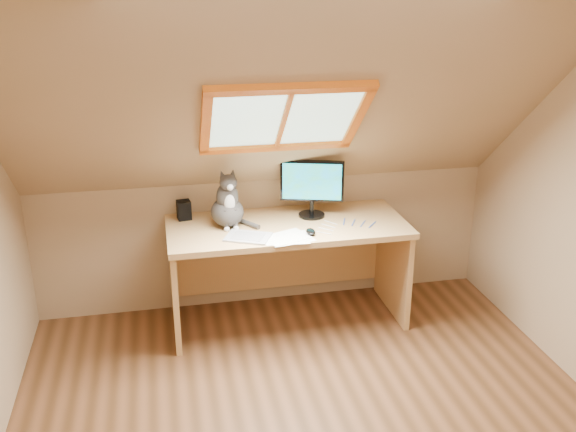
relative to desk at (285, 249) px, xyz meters
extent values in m
cube|color=tan|center=(-0.09, 0.30, -0.05)|extent=(3.50, 0.02, 1.00)
cube|color=tan|center=(-0.09, -0.48, 1.15)|extent=(3.50, 1.56, 1.41)
cube|color=#B2E0CC|center=(-0.09, -0.40, 1.08)|extent=(0.90, 0.53, 0.48)
cube|color=orange|center=(-0.09, -0.40, 1.08)|extent=(1.02, 0.64, 0.59)
cube|color=tan|center=(0.00, -0.07, 0.21)|extent=(1.71, 0.75, 0.04)
cube|color=tan|center=(-0.83, -0.07, -0.18)|extent=(0.04, 0.67, 0.74)
cube|color=tan|center=(0.83, -0.07, -0.18)|extent=(0.04, 0.67, 0.74)
cube|color=tan|center=(0.00, 0.27, -0.18)|extent=(1.61, 0.03, 0.52)
cylinder|color=black|center=(0.21, 0.04, 0.24)|extent=(0.19, 0.19, 0.02)
cylinder|color=black|center=(0.21, 0.04, 0.30)|extent=(0.03, 0.03, 0.11)
cube|color=black|center=(0.21, 0.04, 0.51)|extent=(0.45, 0.17, 0.30)
cube|color=blue|center=(0.20, 0.02, 0.51)|extent=(0.41, 0.13, 0.27)
ellipsoid|color=#413D3A|center=(-0.42, -0.01, 0.33)|extent=(0.26, 0.31, 0.20)
ellipsoid|color=#413D3A|center=(-0.42, -0.03, 0.45)|extent=(0.17, 0.17, 0.22)
ellipsoid|color=silver|center=(-0.41, -0.09, 0.43)|extent=(0.08, 0.05, 0.13)
ellipsoid|color=#413D3A|center=(-0.41, -0.08, 0.57)|extent=(0.13, 0.12, 0.11)
sphere|color=silver|center=(-0.41, -0.13, 0.55)|extent=(0.04, 0.04, 0.04)
cone|color=#413D3A|center=(-0.45, -0.06, 0.63)|extent=(0.06, 0.06, 0.07)
cone|color=#413D3A|center=(-0.38, -0.05, 0.63)|extent=(0.06, 0.06, 0.07)
cube|color=black|center=(-0.72, 0.18, 0.30)|extent=(0.11, 0.11, 0.14)
cube|color=#B2B2B7|center=(-0.31, -0.27, 0.24)|extent=(0.36, 0.32, 0.01)
ellipsoid|color=black|center=(0.12, -0.30, 0.25)|extent=(0.07, 0.11, 0.03)
cube|color=white|center=(-0.09, -0.33, 0.23)|extent=(0.33, 0.27, 0.00)
cube|color=white|center=(-0.09, -0.33, 0.24)|extent=(0.32, 0.24, 0.00)
cube|color=white|center=(-0.09, -0.33, 0.24)|extent=(0.35, 0.30, 0.00)
camera|label=1|loc=(-0.87, -4.26, 1.91)|focal=40.00mm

